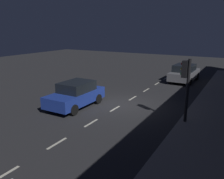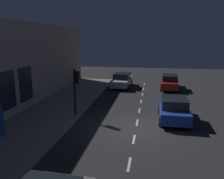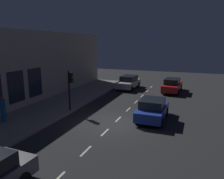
{
  "view_description": "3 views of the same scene",
  "coord_description": "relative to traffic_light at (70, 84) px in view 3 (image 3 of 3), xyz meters",
  "views": [
    {
      "loc": [
        6.66,
        -13.11,
        4.84
      ],
      "look_at": [
        0.42,
        -2.12,
        1.54
      ],
      "focal_mm": 37.94,
      "sensor_mm": 36.0,
      "label": 1
    },
    {
      "loc": [
        -0.83,
        13.31,
        5.39
      ],
      "look_at": [
        1.81,
        -1.75,
        1.98
      ],
      "focal_mm": 36.95,
      "sensor_mm": 36.0,
      "label": 2
    },
    {
      "loc": [
        -5.0,
        13.54,
        5.56
      ],
      "look_at": [
        0.97,
        -2.25,
        1.93
      ],
      "focal_mm": 35.02,
      "sensor_mm": 36.0,
      "label": 3
    }
  ],
  "objects": [
    {
      "name": "building_facade",
      "position": [
        4.61,
        1.3,
        1.0
      ],
      "size": [
        0.65,
        32.0,
        6.66
      ],
      "color": "#B2A893",
      "rests_on": "ground"
    },
    {
      "name": "parked_car_2",
      "position": [
        -6.55,
        -0.54,
        -1.54
      ],
      "size": [
        1.97,
        4.05,
        1.58
      ],
      "rotation": [
        0.0,
        0.0,
        3.13
      ],
      "color": "#1E389E",
      "rests_on": "ground"
    },
    {
      "name": "ground_plane",
      "position": [
        -4.19,
        1.3,
        -2.33
      ],
      "size": [
        60.0,
        60.0,
        0.0
      ],
      "primitive_type": "plane",
      "color": "#28282B"
    },
    {
      "name": "parked_car_0",
      "position": [
        -6.96,
        -10.59,
        -1.54
      ],
      "size": [
        2.04,
        4.57,
        1.58
      ],
      "rotation": [
        0.0,
        0.0,
        3.08
      ],
      "color": "red",
      "rests_on": "ground"
    },
    {
      "name": "traffic_light",
      "position": [
        0.0,
        0.0,
        0.0
      ],
      "size": [
        0.5,
        0.32,
        3.24
      ],
      "color": "black",
      "rests_on": "sidewalk"
    },
    {
      "name": "sidewalk",
      "position": [
        2.06,
        1.3,
        -2.25
      ],
      "size": [
        4.5,
        32.0,
        0.15
      ],
      "color": "gray",
      "rests_on": "ground"
    },
    {
      "name": "parked_car_3",
      "position": [
        -1.73,
        -10.64,
        -1.54
      ],
      "size": [
        2.14,
        4.47,
        1.58
      ],
      "rotation": [
        0.0,
        0.0,
        -0.06
      ],
      "color": "#B7B7BC",
      "rests_on": "ground"
    },
    {
      "name": "pedestrian_0",
      "position": [
        3.03,
        3.94,
        -1.35
      ],
      "size": [
        0.4,
        0.4,
        1.79
      ],
      "rotation": [
        0.0,
        0.0,
        4.58
      ],
      "color": "#1E5189",
      "rests_on": "sidewalk"
    },
    {
      "name": "lane_centre_line",
      "position": [
        -4.19,
        0.3,
        -2.33
      ],
      "size": [
        0.12,
        27.2,
        0.01
      ],
      "color": "beige",
      "rests_on": "ground"
    }
  ]
}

